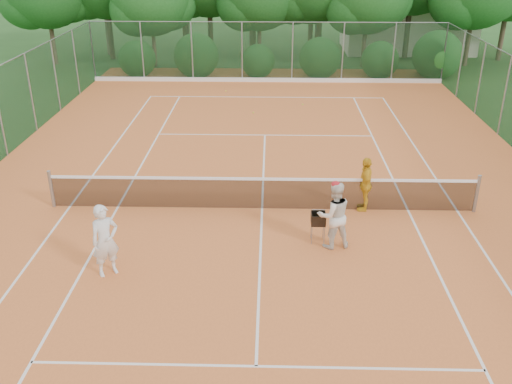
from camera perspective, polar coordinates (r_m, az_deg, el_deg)
ground at (r=16.12m, az=0.61°, el=-1.78°), size 120.00×120.00×0.00m
clay_court at (r=16.12m, az=0.61°, el=-1.74°), size 18.00×36.00×0.02m
club_building at (r=39.83m, az=14.82°, el=15.72°), size 8.00×5.00×3.00m
tennis_net at (r=15.89m, az=0.62°, el=-0.06°), size 11.97×0.10×1.10m
player_white at (r=13.22m, az=-14.85°, el=-4.71°), size 0.75×0.70×1.72m
player_center_grp at (r=14.00m, az=7.80°, el=-2.28°), size 0.97×0.84×1.76m
player_yellow at (r=16.07m, az=10.88°, el=0.80°), size 0.48×0.95×1.56m
ball_hopper at (r=14.28m, az=6.25°, el=-2.73°), size 0.35×0.35×0.79m
stray_ball_a at (r=26.05m, az=4.69°, el=8.73°), size 0.07×0.07×0.07m
stray_ball_b at (r=28.28m, az=-3.03°, el=10.06°), size 0.07×0.07×0.07m
stray_ball_c at (r=24.75m, az=-0.26°, el=7.95°), size 0.07×0.07×0.07m
court_markings at (r=16.11m, az=0.61°, el=-1.70°), size 11.03×23.83×0.01m
fence_back at (r=29.97m, az=1.12°, el=13.80°), size 18.07×0.07×3.00m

